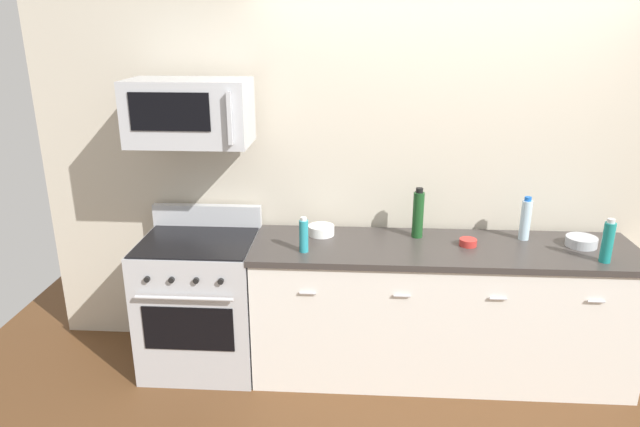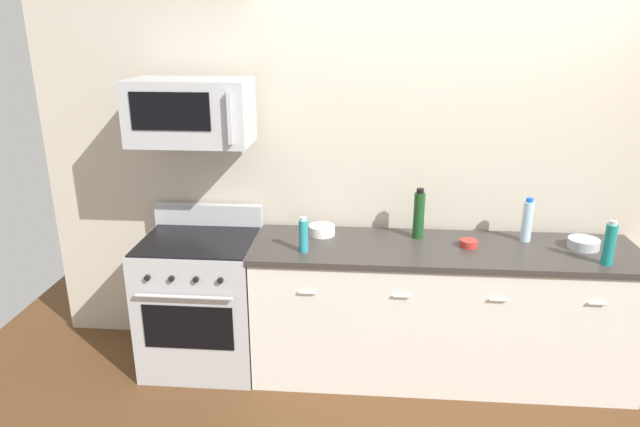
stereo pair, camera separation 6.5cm
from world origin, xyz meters
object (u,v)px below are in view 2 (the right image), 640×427
object	(u,v)px
bottle_wine_green	(419,215)
bowl_red_small	(469,243)
microwave	(191,112)
bowl_white_ceramic	(322,230)
range_oven	(202,301)
bottle_water_clear	(527,221)
bowl_steel_prep	(584,243)
bottle_sparkling_teal	(609,244)
bottle_dish_soap	(303,235)

from	to	relation	value
bottle_wine_green	bowl_red_small	size ratio (longest dim) A/B	3.04
microwave	bowl_white_ceramic	size ratio (longest dim) A/B	4.24
bottle_wine_green	bowl_white_ceramic	world-z (taller)	bottle_wine_green
range_oven	bottle_water_clear	size ratio (longest dim) A/B	3.67
range_oven	bowl_steel_prep	size ratio (longest dim) A/B	5.53
bottle_sparkling_teal	bottle_water_clear	bearing A→B (deg)	137.72
bottle_water_clear	microwave	bearing A→B (deg)	-177.05
microwave	bottle_wine_green	xyz separation A→B (m)	(1.45, 0.11, -0.67)
bottle_dish_soap	bowl_steel_prep	world-z (taller)	bottle_dish_soap
bottle_wine_green	bowl_red_small	xyz separation A→B (m)	(0.31, -0.14, -0.14)
bottle_sparkling_teal	bowl_white_ceramic	world-z (taller)	bottle_sparkling_teal
range_oven	bottle_water_clear	distance (m)	2.23
bottle_wine_green	bottle_sparkling_teal	bearing A→B (deg)	-17.92
bottle_water_clear	bottle_dish_soap	world-z (taller)	bottle_water_clear
microwave	bowl_red_small	xyz separation A→B (m)	(1.76, -0.03, -0.81)
microwave	range_oven	bearing A→B (deg)	-90.29
range_oven	bowl_white_ceramic	world-z (taller)	range_oven
bowl_steel_prep	bottle_dish_soap	bearing A→B (deg)	-173.38
bowl_white_ceramic	bottle_sparkling_teal	bearing A→B (deg)	-11.43
range_oven	microwave	size ratio (longest dim) A/B	1.44
bottle_sparkling_teal	bowl_white_ceramic	size ratio (longest dim) A/B	1.54
bottle_wine_green	bowl_white_ceramic	xyz separation A→B (m)	(-0.64, -0.00, -0.13)
bowl_white_ceramic	bottle_dish_soap	bearing A→B (deg)	-106.66
bottle_dish_soap	bowl_red_small	xyz separation A→B (m)	(1.04, 0.16, -0.08)
range_oven	bottle_dish_soap	xyz separation A→B (m)	(0.72, -0.15, 0.56)
bottle_wine_green	bowl_steel_prep	world-z (taller)	bottle_wine_green
bottle_water_clear	bottle_dish_soap	xyz separation A→B (m)	(-1.42, -0.30, -0.03)
bottle_water_clear	bowl_white_ceramic	bearing A→B (deg)	-179.99
bottle_sparkling_teal	bowl_steel_prep	distance (m)	0.27
bottle_water_clear	bottle_sparkling_teal	world-z (taller)	bottle_water_clear
bowl_red_small	bottle_water_clear	bearing A→B (deg)	19.66
bottle_dish_soap	bowl_white_ceramic	world-z (taller)	bottle_dish_soap
bottle_sparkling_teal	bowl_red_small	bearing A→B (deg)	164.71
microwave	bottle_sparkling_teal	distance (m)	2.63
bottle_wine_green	bottle_water_clear	world-z (taller)	bottle_wine_green
bottle_water_clear	bottle_dish_soap	bearing A→B (deg)	-168.05
bowl_steel_prep	range_oven	bearing A→B (deg)	-178.66
microwave	bowl_steel_prep	xyz separation A→B (m)	(2.48, 0.01, -0.80)
bottle_sparkling_teal	bowl_steel_prep	size ratio (longest dim) A/B	1.40
bottle_water_clear	bowl_white_ceramic	size ratio (longest dim) A/B	1.66
bottle_dish_soap	bottle_sparkling_teal	bearing A→B (deg)	-1.45
bottle_dish_soap	range_oven	bearing A→B (deg)	168.45
range_oven	bowl_steel_prep	bearing A→B (deg)	1.34
microwave	bowl_white_ceramic	distance (m)	1.14
bowl_red_small	bowl_white_ceramic	size ratio (longest dim) A/B	0.63
bottle_dish_soap	bottle_sparkling_teal	distance (m)	1.81
bowl_red_small	bottle_wine_green	bearing A→B (deg)	155.93
bowl_white_ceramic	bottle_water_clear	bearing A→B (deg)	0.01
bottle_wine_green	bowl_white_ceramic	distance (m)	0.65
bottle_sparkling_teal	bowl_steel_prep	world-z (taller)	bottle_sparkling_teal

